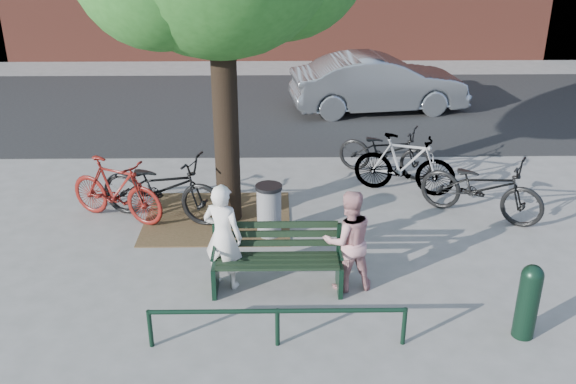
{
  "coord_description": "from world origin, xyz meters",
  "views": [
    {
      "loc": [
        0.03,
        -7.45,
        4.81
      ],
      "look_at": [
        0.16,
        1.0,
        1.01
      ],
      "focal_mm": 40.0,
      "sensor_mm": 36.0,
      "label": 1
    }
  ],
  "objects_px": {
    "park_bench": "(277,256)",
    "person_left": "(223,236)",
    "bicycle_c": "(385,151)",
    "litter_bin": "(269,210)",
    "parked_car": "(378,83)",
    "bollard": "(528,299)",
    "person_right": "(348,241)"
  },
  "relations": [
    {
      "from": "person_right",
      "to": "litter_bin",
      "type": "bearing_deg",
      "value": -65.18
    },
    {
      "from": "person_right",
      "to": "parked_car",
      "type": "bearing_deg",
      "value": -111.33
    },
    {
      "from": "person_right",
      "to": "person_left",
      "type": "bearing_deg",
      "value": -13.0
    },
    {
      "from": "person_left",
      "to": "bicycle_c",
      "type": "relative_size",
      "value": 0.81
    },
    {
      "from": "person_left",
      "to": "bicycle_c",
      "type": "bearing_deg",
      "value": -104.26
    },
    {
      "from": "bollard",
      "to": "litter_bin",
      "type": "height_order",
      "value": "bollard"
    },
    {
      "from": "litter_bin",
      "to": "parked_car",
      "type": "relative_size",
      "value": 0.2
    },
    {
      "from": "bollard",
      "to": "bicycle_c",
      "type": "relative_size",
      "value": 0.53
    },
    {
      "from": "park_bench",
      "to": "person_left",
      "type": "bearing_deg",
      "value": 174.96
    },
    {
      "from": "person_left",
      "to": "litter_bin",
      "type": "xyz_separation_m",
      "value": [
        0.6,
        1.45,
        -0.32
      ]
    },
    {
      "from": "person_left",
      "to": "parked_car",
      "type": "height_order",
      "value": "person_left"
    },
    {
      "from": "person_right",
      "to": "bollard",
      "type": "xyz_separation_m",
      "value": [
        2.04,
        -1.13,
        -0.19
      ]
    },
    {
      "from": "litter_bin",
      "to": "park_bench",
      "type": "bearing_deg",
      "value": -85.17
    },
    {
      "from": "person_left",
      "to": "litter_bin",
      "type": "bearing_deg",
      "value": -91.09
    },
    {
      "from": "bollard",
      "to": "parked_car",
      "type": "xyz_separation_m",
      "value": [
        -0.45,
        9.33,
        0.19
      ]
    },
    {
      "from": "person_left",
      "to": "bollard",
      "type": "height_order",
      "value": "person_left"
    },
    {
      "from": "bollard",
      "to": "bicycle_c",
      "type": "distance_m",
      "value": 5.21
    },
    {
      "from": "litter_bin",
      "to": "parked_car",
      "type": "xyz_separation_m",
      "value": [
        2.67,
        6.67,
        0.28
      ]
    },
    {
      "from": "park_bench",
      "to": "litter_bin",
      "type": "bearing_deg",
      "value": 94.83
    },
    {
      "from": "bollard",
      "to": "litter_bin",
      "type": "bearing_deg",
      "value": 139.58
    },
    {
      "from": "park_bench",
      "to": "bollard",
      "type": "height_order",
      "value": "bollard"
    },
    {
      "from": "park_bench",
      "to": "person_left",
      "type": "height_order",
      "value": "person_left"
    },
    {
      "from": "park_bench",
      "to": "bicycle_c",
      "type": "height_order",
      "value": "bicycle_c"
    },
    {
      "from": "person_left",
      "to": "parked_car",
      "type": "xyz_separation_m",
      "value": [
        3.27,
        8.12,
        -0.04
      ]
    },
    {
      "from": "person_left",
      "to": "parked_car",
      "type": "distance_m",
      "value": 8.76
    },
    {
      "from": "bollard",
      "to": "bicycle_c",
      "type": "bearing_deg",
      "value": 100.07
    },
    {
      "from": "litter_bin",
      "to": "bicycle_c",
      "type": "distance_m",
      "value": 3.32
    },
    {
      "from": "bicycle_c",
      "to": "parked_car",
      "type": "bearing_deg",
      "value": 19.48
    },
    {
      "from": "park_bench",
      "to": "bicycle_c",
      "type": "relative_size",
      "value": 0.93
    },
    {
      "from": "person_left",
      "to": "parked_car",
      "type": "relative_size",
      "value": 0.35
    },
    {
      "from": "litter_bin",
      "to": "parked_car",
      "type": "bearing_deg",
      "value": 68.19
    },
    {
      "from": "litter_bin",
      "to": "bicycle_c",
      "type": "relative_size",
      "value": 0.46
    }
  ]
}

